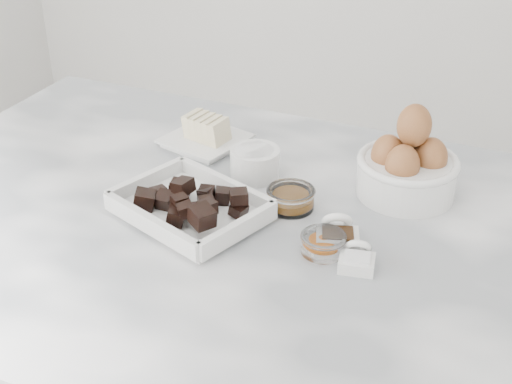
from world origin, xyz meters
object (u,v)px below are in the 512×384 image
salt_spoon (357,259)px  honey_bowl (291,198)px  zest_bowl (323,243)px  egg_bowl (408,166)px  vanilla_spoon (337,235)px  sugar_ramekin (255,162)px  chocolate_dish (190,203)px  butter_plate (204,134)px

salt_spoon → honey_bowl: bearing=142.3°
zest_bowl → salt_spoon: (0.05, -0.01, -0.00)m
honey_bowl → salt_spoon: bearing=-37.7°
egg_bowl → vanilla_spoon: (-0.06, -0.18, -0.03)m
zest_bowl → sugar_ramekin: bearing=137.0°
chocolate_dish → sugar_ramekin: 0.16m
honey_bowl → zest_bowl: (0.08, -0.09, -0.00)m
egg_bowl → honey_bowl: (-0.15, -0.11, -0.03)m
zest_bowl → salt_spoon: bearing=-14.7°
egg_bowl → zest_bowl: egg_bowl is taller
butter_plate → sugar_ramekin: (0.13, -0.07, 0.01)m
butter_plate → honey_bowl: 0.27m
salt_spoon → butter_plate: bearing=145.2°
sugar_ramekin → egg_bowl: size_ratio=0.51×
vanilla_spoon → salt_spoon: 0.06m
vanilla_spoon → salt_spoon: bearing=-43.8°
butter_plate → vanilla_spoon: size_ratio=1.83×
salt_spoon → zest_bowl: bearing=165.3°
butter_plate → sugar_ramekin: bearing=-29.1°
zest_bowl → salt_spoon: salt_spoon is taller
butter_plate → honey_bowl: butter_plate is taller
egg_bowl → zest_bowl: size_ratio=2.45×
chocolate_dish → zest_bowl: (0.22, -0.01, -0.01)m
honey_bowl → butter_plate: bearing=147.1°
sugar_ramekin → vanilla_spoon: 0.23m
chocolate_dish → vanilla_spoon: size_ratio=3.00×
butter_plate → sugar_ramekin: butter_plate is taller
salt_spoon → vanilla_spoon: bearing=136.2°
sugar_ramekin → zest_bowl: 0.24m
butter_plate → salt_spoon: 0.44m
egg_bowl → vanilla_spoon: 0.19m
salt_spoon → egg_bowl: bearing=86.2°
egg_bowl → vanilla_spoon: egg_bowl is taller
chocolate_dish → zest_bowl: chocolate_dish is taller
honey_bowl → vanilla_spoon: bearing=-34.7°
chocolate_dish → zest_bowl: size_ratio=3.95×
sugar_ramekin → vanilla_spoon: size_ratio=0.96×
sugar_ramekin → salt_spoon: sugar_ramekin is taller
honey_bowl → egg_bowl: bearing=36.6°
butter_plate → sugar_ramekin: 0.15m
chocolate_dish → zest_bowl: 0.22m
chocolate_dish → sugar_ramekin: (0.04, 0.15, 0.00)m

